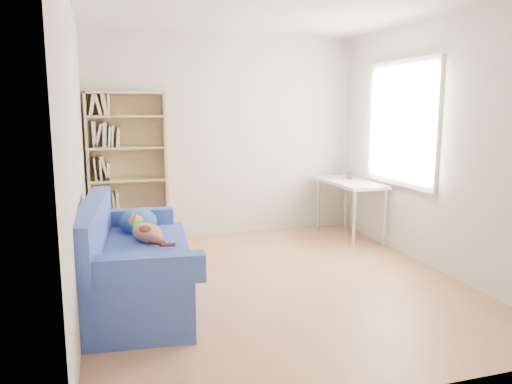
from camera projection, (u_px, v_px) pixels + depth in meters
ground at (275, 283)px, 4.84m from camera, size 4.00×4.00×0.00m
room_shell at (285, 112)px, 4.62m from camera, size 3.54×4.04×2.62m
sofa at (132, 263)px, 4.34m from camera, size 1.04×1.90×0.90m
bookshelf at (128, 176)px, 6.06m from camera, size 0.93×0.29×1.86m
desk at (350, 187)px, 6.38m from camera, size 0.51×1.12×0.75m
pen_cup at (349, 174)px, 6.56m from camera, size 0.08×0.08×0.15m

